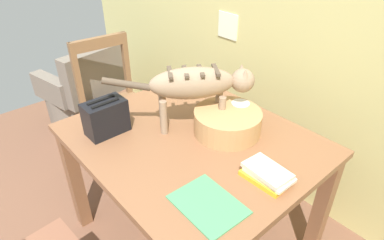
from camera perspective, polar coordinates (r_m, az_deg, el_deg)
wall_rear at (r=1.95m, az=20.27°, el=18.62°), size 4.69×0.11×2.50m
dining_table at (r=1.65m, az=0.00°, el=-5.54°), size 1.15×0.98×0.73m
cat at (r=1.56m, az=1.13°, el=6.16°), size 0.43×0.62×0.32m
saucer_bowl at (r=1.71m, az=8.22°, el=0.03°), size 0.18×0.18×0.04m
coffee_mug at (r=1.68m, az=8.46°, el=1.73°), size 0.13×0.09×0.08m
magazine at (r=1.26m, az=2.82°, el=-14.53°), size 0.27×0.21×0.01m
book_stack at (r=1.38m, az=12.96°, el=-9.26°), size 0.20×0.13×0.06m
wicker_basket at (r=1.61m, az=6.20°, el=-0.29°), size 0.33×0.33×0.12m
toaster at (r=1.64m, az=-14.84°, el=0.45°), size 0.12×0.20×0.18m
wooden_chair_near at (r=2.47m, az=-13.17°, el=2.41°), size 0.45×0.45×0.93m
wicker_armchair at (r=2.99m, az=-18.09°, el=3.13°), size 0.65×0.67×0.78m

